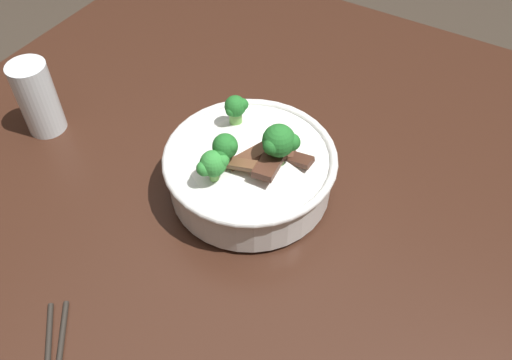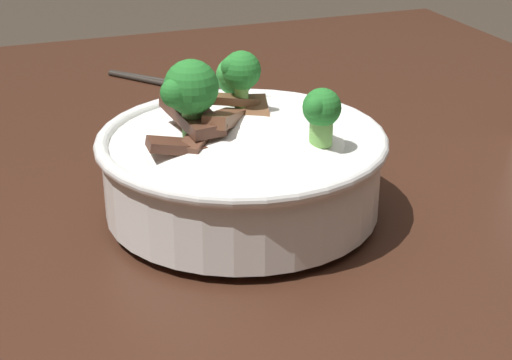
# 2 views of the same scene
# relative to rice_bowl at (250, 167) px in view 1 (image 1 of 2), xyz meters

# --- Properties ---
(dining_table) EXTENTS (1.21, 1.10, 0.82)m
(dining_table) POSITION_rel_rice_bowl_xyz_m (0.04, -0.02, -0.15)
(dining_table) COLOR #381E14
(dining_table) RESTS_ON ground
(rice_bowl) EXTENTS (0.25, 0.25, 0.14)m
(rice_bowl) POSITION_rel_rice_bowl_xyz_m (0.00, 0.00, 0.00)
(rice_bowl) COLOR white
(rice_bowl) RESTS_ON dining_table
(drinking_glass) EXTENTS (0.06, 0.06, 0.12)m
(drinking_glass) POSITION_rel_rice_bowl_xyz_m (0.05, -0.36, 0.00)
(drinking_glass) COLOR white
(drinking_glass) RESTS_ON dining_table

